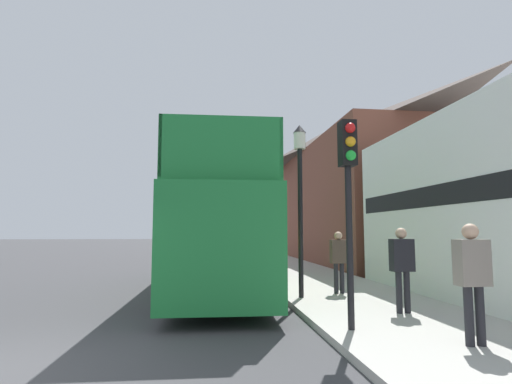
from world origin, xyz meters
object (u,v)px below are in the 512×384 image
pedestrian_second (402,261)px  lamp_post_nearest (300,177)px  tour_bus (220,231)px  lamp_post_second (263,196)px  pedestrian_nearest (472,271)px  lamp_post_third (246,204)px  parked_car_ahead_of_bus (224,256)px  pedestrian_third (339,256)px  traffic_signal (348,175)px

pedestrian_second → lamp_post_nearest: 3.52m
tour_bus → lamp_post_second: (2.24, 5.73, 1.68)m
pedestrian_nearest → lamp_post_third: size_ratio=0.36×
parked_car_ahead_of_bus → lamp_post_third: 7.53m
parked_car_ahead_of_bus → pedestrian_second: bearing=-75.9°
pedestrian_second → pedestrian_third: pedestrian_second is taller
pedestrian_nearest → lamp_post_second: lamp_post_second is taller
pedestrian_nearest → pedestrian_second: (0.11, 2.45, -0.03)m
lamp_post_nearest → lamp_post_second: lamp_post_second is taller
tour_bus → traffic_signal: 6.33m
tour_bus → pedestrian_nearest: (3.67, -7.05, -0.61)m
pedestrian_nearest → traffic_signal: 2.54m
tour_bus → parked_car_ahead_of_bus: tour_bus is taller
pedestrian_nearest → lamp_post_nearest: size_ratio=0.40×
lamp_post_second → parked_car_ahead_of_bus: bearing=140.4°
parked_car_ahead_of_bus → pedestrian_second: 12.25m
parked_car_ahead_of_bus → traffic_signal: (1.66, -13.05, 2.26)m
tour_bus → lamp_post_second: 6.38m
lamp_post_second → lamp_post_third: size_ratio=0.95×
pedestrian_second → lamp_post_second: size_ratio=0.36×
traffic_signal → lamp_post_second: lamp_post_second is taller
pedestrian_third → pedestrian_second: bearing=-80.7°
parked_car_ahead_of_bus → pedestrian_nearest: (3.18, -14.24, 0.61)m
tour_bus → lamp_post_second: lamp_post_second is taller
parked_car_ahead_of_bus → lamp_post_second: lamp_post_second is taller
tour_bus → pedestrian_second: (3.78, -4.60, -0.64)m
pedestrian_nearest → parked_car_ahead_of_bus: bearing=102.6°
parked_car_ahead_of_bus → lamp_post_second: bearing=-41.1°
tour_bus → parked_car_ahead_of_bus: bearing=87.8°
lamp_post_second → lamp_post_third: (0.03, 8.10, 0.14)m
lamp_post_third → parked_car_ahead_of_bus: bearing=-105.0°
pedestrian_third → lamp_post_second: bearing=98.2°
pedestrian_third → lamp_post_third: bearing=93.9°
pedestrian_second → lamp_post_second: lamp_post_second is taller
tour_bus → parked_car_ahead_of_bus: (0.49, 7.18, -1.22)m
pedestrian_third → lamp_post_second: lamp_post_second is taller
traffic_signal → lamp_post_nearest: 3.53m
traffic_signal → lamp_post_nearest: size_ratio=0.81×
tour_bus → pedestrian_second: bearing=-48.9°
pedestrian_second → traffic_signal: 2.66m
tour_bus → parked_car_ahead_of_bus: 7.30m
traffic_signal → pedestrian_nearest: bearing=-38.0°
traffic_signal → lamp_post_third: 19.71m
parked_car_ahead_of_bus → lamp_post_third: lamp_post_third is taller
parked_car_ahead_of_bus → traffic_signal: 13.35m
pedestrian_second → lamp_post_nearest: lamp_post_nearest is taller
lamp_post_nearest → lamp_post_third: bearing=89.4°
traffic_signal → lamp_post_second: 11.62m
lamp_post_second → tour_bus: bearing=-111.3°
pedestrian_second → lamp_post_second: (-1.54, 10.34, 2.32)m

